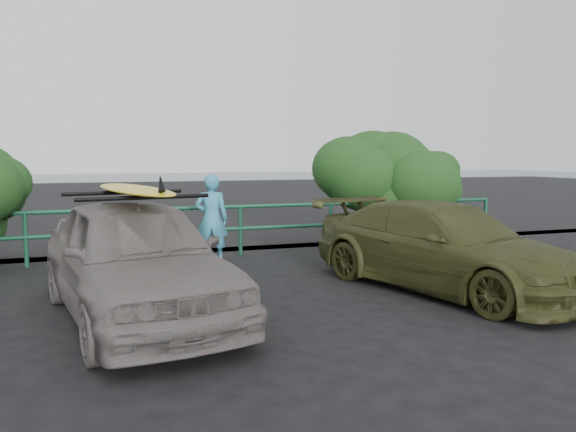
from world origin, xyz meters
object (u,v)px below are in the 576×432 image
at_px(surfboard, 134,189).
at_px(man, 212,219).
at_px(guardrail, 191,232).
at_px(olive_vehicle, 444,246).
at_px(sedan, 136,258).

bearing_deg(surfboard, man, 53.69).
xyz_separation_m(guardrail, olive_vehicle, (3.21, -3.87, 0.14)).
distance_m(olive_vehicle, man, 4.36).
relative_size(man, surfboard, 0.59).
bearing_deg(olive_vehicle, guardrail, 113.00).
height_order(sedan, surfboard, surfboard).
height_order(olive_vehicle, surfboard, surfboard).
height_order(olive_vehicle, man, man).
bearing_deg(guardrail, surfboard, -108.44).
relative_size(guardrail, man, 8.30).
xyz_separation_m(guardrail, man, (0.29, -0.64, 0.32)).
relative_size(guardrail, olive_vehicle, 3.08).
xyz_separation_m(sedan, surfboard, (0.00, -0.00, 0.85)).
relative_size(sedan, olive_vehicle, 0.98).
bearing_deg(guardrail, sedan, -108.44).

